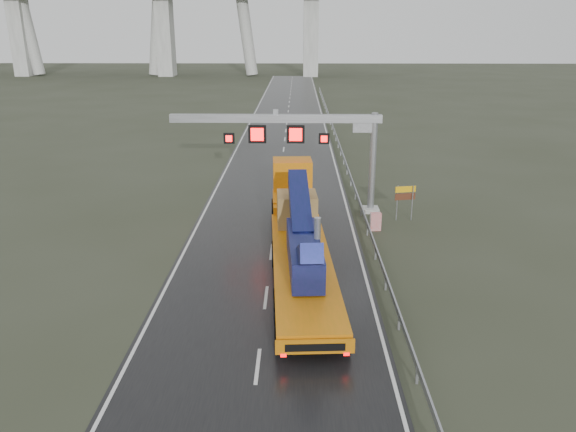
{
  "coord_description": "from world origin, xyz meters",
  "views": [
    {
      "loc": [
        1.54,
        -21.21,
        12.79
      ],
      "look_at": [
        1.05,
        7.33,
        3.2
      ],
      "focal_mm": 35.0,
      "sensor_mm": 36.0,
      "label": 1
    }
  ],
  "objects_px": {
    "sign_gantry": "(306,135)",
    "heavy_haul_truck": "(298,223)",
    "exit_sign_pair": "(405,196)",
    "striped_barrier": "(375,222)"
  },
  "relations": [
    {
      "from": "exit_sign_pair",
      "to": "heavy_haul_truck",
      "type": "bearing_deg",
      "value": -152.06
    },
    {
      "from": "sign_gantry",
      "to": "striped_barrier",
      "type": "xyz_separation_m",
      "value": [
        4.63,
        -3.99,
        -5.01
      ]
    },
    {
      "from": "sign_gantry",
      "to": "heavy_haul_truck",
      "type": "bearing_deg",
      "value": -93.69
    },
    {
      "from": "heavy_haul_truck",
      "to": "striped_barrier",
      "type": "xyz_separation_m",
      "value": [
        5.14,
        3.95,
        -1.28
      ]
    },
    {
      "from": "heavy_haul_truck",
      "to": "striped_barrier",
      "type": "relative_size",
      "value": 17.29
    },
    {
      "from": "heavy_haul_truck",
      "to": "exit_sign_pair",
      "type": "height_order",
      "value": "heavy_haul_truck"
    },
    {
      "from": "heavy_haul_truck",
      "to": "sign_gantry",
      "type": "bearing_deg",
      "value": 83.1
    },
    {
      "from": "exit_sign_pair",
      "to": "striped_barrier",
      "type": "distance_m",
      "value": 3.3
    },
    {
      "from": "exit_sign_pair",
      "to": "sign_gantry",
      "type": "bearing_deg",
      "value": 153.37
    },
    {
      "from": "heavy_haul_truck",
      "to": "exit_sign_pair",
      "type": "xyz_separation_m",
      "value": [
        7.41,
        6.06,
        -0.13
      ]
    }
  ]
}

